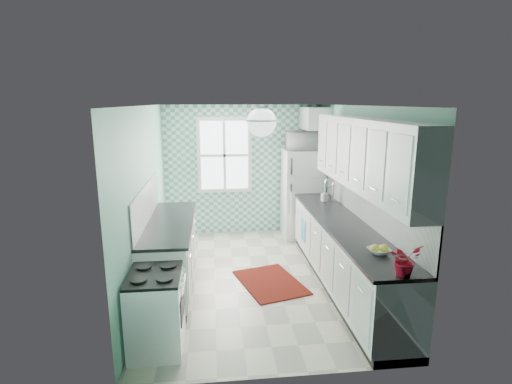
{
  "coord_description": "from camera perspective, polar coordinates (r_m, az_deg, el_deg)",
  "views": [
    {
      "loc": [
        -0.57,
        -5.45,
        2.55
      ],
      "look_at": [
        0.05,
        0.25,
        1.25
      ],
      "focal_mm": 28.0,
      "sensor_mm": 36.0,
      "label": 1
    }
  ],
  "objects": [
    {
      "name": "base_cabinets_right",
      "position": [
        5.75,
        12.33,
        -8.95
      ],
      "size": [
        0.6,
        3.6,
        0.9
      ],
      "primitive_type": "cube",
      "color": "white",
      "rests_on": "floor"
    },
    {
      "name": "backsplash_left",
      "position": [
        5.62,
        -15.41,
        -1.65
      ],
      "size": [
        0.02,
        2.15,
        0.51
      ],
      "primitive_type": "cube",
      "color": "white",
      "rests_on": "wall_left"
    },
    {
      "name": "sink",
      "position": [
        6.63,
        9.51,
        -1.54
      ],
      "size": [
        0.49,
        0.41,
        0.53
      ],
      "rotation": [
        0.0,
        0.0,
        0.06
      ],
      "color": "silver",
      "rests_on": "countertop_right"
    },
    {
      "name": "microwave",
      "position": [
        7.5,
        6.82,
        7.26
      ],
      "size": [
        0.6,
        0.42,
        0.33
      ],
      "primitive_type": "imported",
      "rotation": [
        0.0,
        0.0,
        3.16
      ],
      "color": "white",
      "rests_on": "fridge"
    },
    {
      "name": "wall_back",
      "position": [
        7.8,
        -1.94,
        3.16
      ],
      "size": [
        3.0,
        0.02,
        2.5
      ],
      "primitive_type": "cube",
      "color": "#6FAF98",
      "rests_on": "floor"
    },
    {
      "name": "ceiling_light",
      "position": [
        4.7,
        0.8,
        9.99
      ],
      "size": [
        0.34,
        0.34,
        0.35
      ],
      "color": "silver",
      "rests_on": "ceiling"
    },
    {
      "name": "rug",
      "position": [
        5.9,
        2.06,
        -12.79
      ],
      "size": [
        1.06,
        1.29,
        0.02
      ],
      "primitive_type": "cube",
      "rotation": [
        0.0,
        0.0,
        0.28
      ],
      "color": "#6C1404",
      "rests_on": "floor"
    },
    {
      "name": "accent_wall",
      "position": [
        7.77,
        -1.92,
        3.14
      ],
      "size": [
        3.0,
        0.01,
        2.5
      ],
      "primitive_type": "cube",
      "color": "#4FA595",
      "rests_on": "wall_back"
    },
    {
      "name": "upper_cabinets_right",
      "position": [
        5.26,
        15.17,
        5.21
      ],
      "size": [
        0.33,
        3.2,
        0.9
      ],
      "primitive_type": "cube",
      "color": "white",
      "rests_on": "wall_right"
    },
    {
      "name": "upper_cabinet_fridge",
      "position": [
        7.53,
        8.31,
        10.36
      ],
      "size": [
        0.4,
        0.74,
        0.4
      ],
      "primitive_type": "cube",
      "color": "white",
      "rests_on": "wall_right"
    },
    {
      "name": "base_cabinets_left",
      "position": [
        5.81,
        -12.14,
        -8.73
      ],
      "size": [
        0.6,
        2.15,
        0.9
      ],
      "primitive_type": "cube",
      "color": "white",
      "rests_on": "floor"
    },
    {
      "name": "fruit_bowl",
      "position": [
        4.58,
        17.18,
        -8.05
      ],
      "size": [
        0.27,
        0.27,
        0.06
      ],
      "primitive_type": "imported",
      "rotation": [
        0.0,
        0.0,
        0.16
      ],
      "color": "silver",
      "rests_on": "countertop_right"
    },
    {
      "name": "stove",
      "position": [
        4.47,
        -14.06,
        -15.99
      ],
      "size": [
        0.55,
        0.68,
        0.82
      ],
      "rotation": [
        0.0,
        0.0,
        0.03
      ],
      "color": "white",
      "rests_on": "floor"
    },
    {
      "name": "ceiling",
      "position": [
        5.48,
        -0.24,
        12.34
      ],
      "size": [
        3.0,
        4.4,
        0.02
      ],
      "primitive_type": "cube",
      "color": "white",
      "rests_on": "wall_back"
    },
    {
      "name": "potted_plant",
      "position": [
        4.05,
        20.49,
        -9.08
      ],
      "size": [
        0.35,
        0.33,
        0.32
      ],
      "primitive_type": "imported",
      "rotation": [
        0.0,
        0.0,
        0.35
      ],
      "color": "red",
      "rests_on": "countertop_right"
    },
    {
      "name": "window",
      "position": [
        7.68,
        -4.54,
        5.25
      ],
      "size": [
        1.04,
        0.05,
        1.44
      ],
      "color": "white",
      "rests_on": "wall_back"
    },
    {
      "name": "floor",
      "position": [
        6.05,
        -0.22,
        -12.25
      ],
      "size": [
        3.0,
        4.4,
        0.02
      ],
      "primitive_type": "cube",
      "color": "beige",
      "rests_on": "ground"
    },
    {
      "name": "countertop_left",
      "position": [
        5.65,
        -12.21,
        -4.29
      ],
      "size": [
        0.63,
        2.15,
        0.04
      ],
      "primitive_type": "cube",
      "color": "black",
      "rests_on": "base_cabinets_left"
    },
    {
      "name": "wall_front",
      "position": [
        3.54,
        3.57,
        -8.81
      ],
      "size": [
        3.0,
        0.02,
        2.5
      ],
      "primitive_type": "cube",
      "color": "#6FAF98",
      "rests_on": "floor"
    },
    {
      "name": "wall_right",
      "position": [
        5.98,
        14.31,
        -0.19
      ],
      "size": [
        0.02,
        4.4,
        2.5
      ],
      "primitive_type": "cube",
      "color": "#6FAF98",
      "rests_on": "floor"
    },
    {
      "name": "backsplash_right",
      "position": [
        5.63,
        15.47,
        -1.65
      ],
      "size": [
        0.02,
        3.6,
        0.51
      ],
      "primitive_type": "cube",
      "color": "white",
      "rests_on": "wall_right"
    },
    {
      "name": "countertop_right",
      "position": [
        5.6,
        12.41,
        -4.48
      ],
      "size": [
        0.63,
        3.6,
        0.04
      ],
      "primitive_type": "cube",
      "color": "black",
      "rests_on": "base_cabinets_right"
    },
    {
      "name": "soap_bottle",
      "position": [
        6.69,
        9.75,
        -0.48
      ],
      "size": [
        0.11,
        0.11,
        0.2
      ],
      "primitive_type": "imported",
      "rotation": [
        0.0,
        0.0,
        0.24
      ],
      "color": "#87AABB",
      "rests_on": "countertop_right"
    },
    {
      "name": "wall_left",
      "position": [
        5.69,
        -15.55,
        -0.93
      ],
      "size": [
        0.02,
        4.4,
        2.5
      ],
      "primitive_type": "cube",
      "color": "#6FAF98",
      "rests_on": "floor"
    },
    {
      "name": "dish_towel",
      "position": [
        6.63,
        6.85,
        -5.52
      ],
      "size": [
        0.05,
        0.24,
        0.35
      ],
      "primitive_type": "cube",
      "rotation": [
        0.0,
        0.0,
        0.14
      ],
      "color": "#72C0B4",
      "rests_on": "base_cabinets_right"
    },
    {
      "name": "fridge",
      "position": [
        7.66,
        6.62,
        -0.23
      ],
      "size": [
        0.73,
        0.73,
        1.68
      ],
      "rotation": [
        0.0,
        0.0,
        -0.05
      ],
      "color": "silver",
      "rests_on": "floor"
    }
  ]
}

